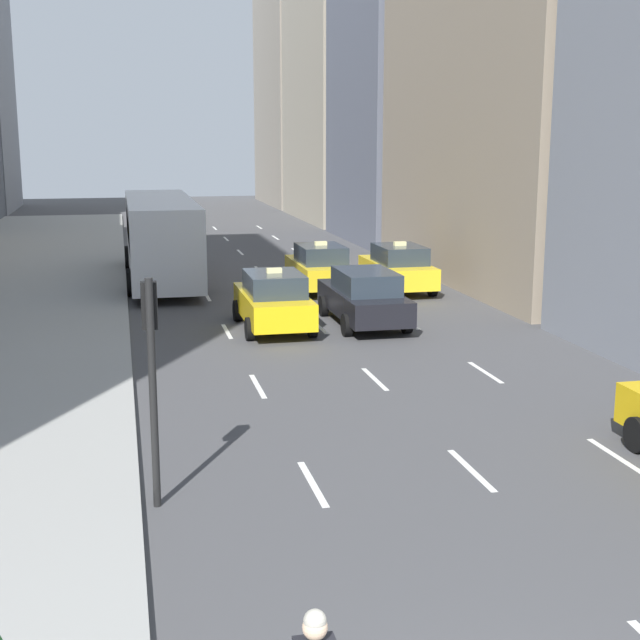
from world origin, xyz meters
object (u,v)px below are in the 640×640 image
(taxi_third, at_px, (398,268))
(traffic_light_pole, at_px, (151,354))
(taxi_lead, at_px, (273,300))
(city_bus, at_px, (160,236))
(taxi_second, at_px, (320,267))
(sedan_black_near, at_px, (364,297))

(taxi_third, xyz_separation_m, traffic_light_pole, (-9.55, -17.80, 1.53))
(taxi_lead, relative_size, city_bus, 0.38)
(taxi_lead, bearing_deg, taxi_second, 65.83)
(sedan_black_near, bearing_deg, city_bus, 119.61)
(taxi_second, bearing_deg, sedan_black_near, -90.00)
(taxi_third, relative_size, city_bus, 0.38)
(taxi_lead, bearing_deg, taxi_third, 44.63)
(taxi_lead, bearing_deg, city_bus, 105.81)
(taxi_second, relative_size, city_bus, 0.38)
(taxi_third, bearing_deg, taxi_lead, -135.37)
(taxi_second, distance_m, traffic_light_pole, 19.76)
(taxi_lead, xyz_separation_m, city_bus, (-2.81, 9.93, 0.91))
(taxi_lead, xyz_separation_m, taxi_second, (2.80, 6.24, 0.00))
(sedan_black_near, height_order, city_bus, city_bus)
(sedan_black_near, bearing_deg, taxi_second, 90.00)
(taxi_third, bearing_deg, city_bus, 152.38)
(traffic_light_pole, bearing_deg, city_bus, 87.07)
(taxi_lead, xyz_separation_m, sedan_black_near, (2.80, 0.05, -0.01))
(taxi_second, xyz_separation_m, sedan_black_near, (0.00, -6.19, -0.01))
(city_bus, height_order, traffic_light_pole, traffic_light_pole)
(taxi_lead, relative_size, sedan_black_near, 0.91)
(city_bus, relative_size, traffic_light_pole, 3.23)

